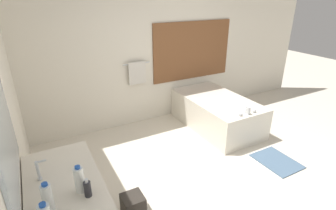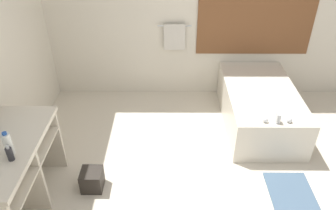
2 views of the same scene
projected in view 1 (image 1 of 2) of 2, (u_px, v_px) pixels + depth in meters
ground_plane at (225, 184)px, 3.42m from camera, size 16.00×16.00×0.00m
wall_back_with_blinds at (152, 50)px, 4.69m from camera, size 7.40×0.13×2.70m
wall_left_with_mirror at (1, 134)px, 1.90m from camera, size 0.08×7.40×2.70m
vanity_counter at (69, 207)px, 2.22m from camera, size 0.60×1.30×0.86m
sink_faucet at (39, 171)px, 2.15m from camera, size 0.09×0.04×0.18m
bathtub at (216, 111)px, 4.77m from camera, size 0.94×1.69×0.67m
water_bottle_1 at (47, 198)px, 1.84m from camera, size 0.08×0.08×0.24m
water_bottle_2 at (79, 179)px, 2.02m from camera, size 0.08×0.08×0.24m
soap_dispenser at (88, 189)px, 1.98m from camera, size 0.06×0.06×0.16m
waste_bin at (133, 205)px, 2.91m from camera, size 0.23×0.23×0.24m
bath_mat at (277, 161)px, 3.86m from camera, size 0.49×0.63×0.02m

